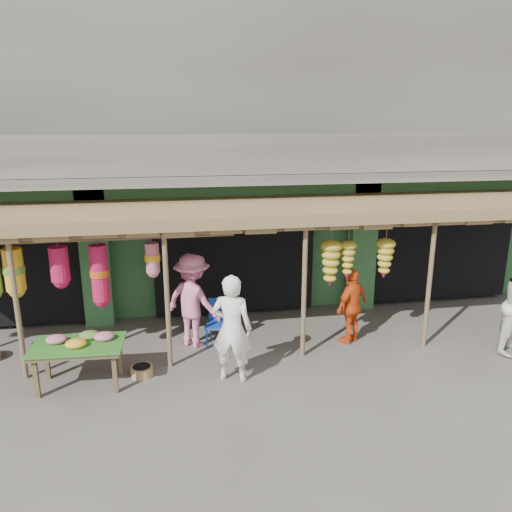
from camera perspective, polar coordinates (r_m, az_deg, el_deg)
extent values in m
plane|color=#514C47|center=(9.79, -0.76, -11.22)|extent=(80.00, 80.00, 0.00)
cube|color=gray|center=(13.72, -4.30, 17.97)|extent=(16.00, 6.00, 4.00)
cube|color=#2D6033|center=(14.15, -4.08, 3.64)|extent=(16.00, 5.70, 3.00)
cube|color=gray|center=(10.45, -2.27, 8.88)|extent=(16.00, 0.90, 0.22)
cube|color=gray|center=(10.00, -1.99, 11.47)|extent=(16.00, 0.10, 0.80)
cube|color=#2D6033|center=(10.88, -2.53, 7.29)|extent=(16.00, 0.35, 0.35)
cube|color=black|center=(12.57, -26.28, -0.19)|extent=(3.60, 2.00, 2.50)
cube|color=black|center=(12.11, -3.02, 0.89)|extent=(3.60, 2.00, 2.50)
cube|color=black|center=(13.61, 18.38, 1.75)|extent=(3.60, 2.00, 2.50)
cube|color=#2D6033|center=(11.19, -17.86, -0.29)|extent=(0.60, 0.35, 3.00)
cube|color=#2D6033|center=(11.90, 12.03, 1.05)|extent=(0.60, 0.35, 3.00)
cylinder|color=brown|center=(9.37, -25.64, -5.44)|extent=(0.09, 0.09, 2.60)
cylinder|color=brown|center=(8.99, -10.11, -4.94)|extent=(0.09, 0.09, 2.60)
cylinder|color=brown|center=(9.29, 5.52, -4.07)|extent=(0.09, 0.09, 2.60)
cylinder|color=brown|center=(10.22, 19.19, -3.06)|extent=(0.09, 0.09, 2.60)
cylinder|color=brown|center=(8.72, -2.24, 2.88)|extent=(12.90, 0.08, 0.08)
cylinder|color=brown|center=(9.22, -19.78, 1.71)|extent=(5.50, 0.06, 0.06)
cube|color=brown|center=(9.79, -1.65, 5.36)|extent=(14.00, 2.70, 0.22)
cube|color=brown|center=(9.02, -23.81, -12.76)|extent=(0.08, 0.08, 0.66)
cube|color=brown|center=(8.74, -15.81, -12.90)|extent=(0.08, 0.08, 0.66)
cube|color=brown|center=(9.55, -22.78, -11.03)|extent=(0.08, 0.08, 0.66)
cube|color=brown|center=(9.29, -15.27, -11.09)|extent=(0.08, 0.08, 0.66)
cube|color=brown|center=(8.97, -19.68, -9.83)|extent=(1.48, 0.89, 0.06)
cube|color=#26661E|center=(8.95, -19.71, -9.53)|extent=(1.54, 0.95, 0.03)
ellipsoid|color=#D66B85|center=(9.10, -21.86, -8.83)|extent=(0.35, 0.29, 0.14)
ellipsoid|color=yellow|center=(8.83, -19.89, -9.38)|extent=(0.35, 0.29, 0.14)
ellipsoid|color=#D66B85|center=(8.95, -16.98, -8.78)|extent=(0.35, 0.29, 0.14)
ellipsoid|color=#5B8F2F|center=(9.07, -18.52, -8.57)|extent=(0.35, 0.29, 0.14)
cylinder|color=#173C99|center=(9.98, -5.65, -9.43)|extent=(0.04, 0.04, 0.42)
cylinder|color=#173C99|center=(9.90, -3.49, -9.58)|extent=(0.04, 0.04, 0.42)
cylinder|color=#173C99|center=(10.31, -5.18, -8.56)|extent=(0.04, 0.04, 0.42)
cylinder|color=#173C99|center=(10.24, -3.10, -8.69)|extent=(0.04, 0.04, 0.42)
cube|color=#173C99|center=(10.01, -4.38, -7.86)|extent=(0.55, 0.55, 0.05)
cube|color=#173C99|center=(10.11, -4.17, -6.09)|extent=(0.43, 0.17, 0.47)
cylinder|color=olive|center=(9.26, -12.92, -12.70)|extent=(0.46, 0.46, 0.18)
imported|color=white|center=(8.56, -2.78, -8.28)|extent=(0.81, 0.67, 1.91)
imported|color=#E24B15|center=(10.19, 10.89, -5.64)|extent=(0.96, 0.82, 1.55)
imported|color=pink|center=(9.90, -7.23, -5.08)|extent=(1.38, 1.32, 1.89)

